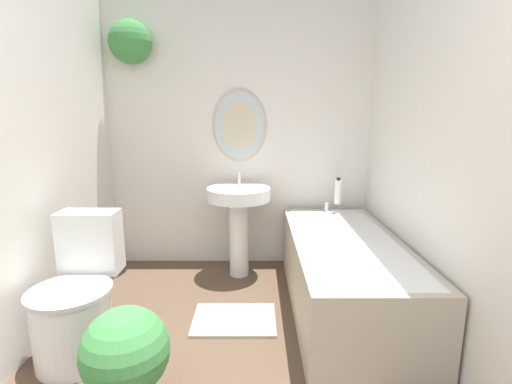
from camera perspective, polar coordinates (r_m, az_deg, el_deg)
wall_back at (r=3.34m, az=-4.47°, el=10.45°), size 2.43×0.35×2.40m
wall_right at (r=2.14m, az=28.94°, el=6.07°), size 0.06×3.02×2.40m
toilet at (r=2.42m, az=-25.93°, el=-15.15°), size 0.45×0.61×0.79m
pedestal_sink at (r=3.12m, az=-2.88°, el=-2.91°), size 0.53×0.53×0.87m
bathtub at (r=2.73m, az=13.30°, el=-11.96°), size 0.73×1.68×0.60m
shampoo_bottle at (r=3.27m, az=12.29°, el=0.06°), size 0.06×0.06×0.23m
potted_plant at (r=1.90m, az=-19.56°, el=-22.85°), size 0.39×0.39×0.53m
bath_mat at (r=2.64m, az=-3.54°, el=-19.02°), size 0.55×0.41×0.02m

